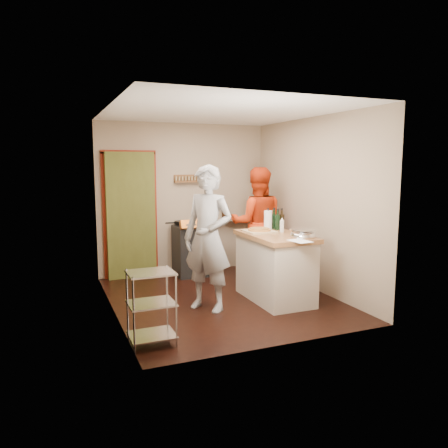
% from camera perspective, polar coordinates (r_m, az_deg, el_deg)
% --- Properties ---
extents(floor, '(3.50, 3.50, 0.00)m').
position_cam_1_polar(floor, '(6.32, -0.36, -9.68)').
color(floor, black).
rests_on(floor, ground).
extents(back_wall, '(3.00, 0.44, 2.60)m').
position_cam_1_polar(back_wall, '(7.59, -9.94, 1.88)').
color(back_wall, gray).
rests_on(back_wall, ground).
extents(left_wall, '(0.04, 3.50, 2.60)m').
position_cam_1_polar(left_wall, '(5.67, -14.56, 1.49)').
color(left_wall, gray).
rests_on(left_wall, ground).
extents(right_wall, '(0.04, 3.50, 2.60)m').
position_cam_1_polar(right_wall, '(6.76, 11.51, 2.57)').
color(right_wall, gray).
rests_on(right_wall, ground).
extents(ceiling, '(3.00, 3.50, 0.02)m').
position_cam_1_polar(ceiling, '(6.07, -0.38, 14.53)').
color(ceiling, white).
rests_on(ceiling, back_wall).
extents(stove, '(0.60, 0.63, 1.00)m').
position_cam_1_polar(stove, '(7.53, -4.10, -3.32)').
color(stove, black).
rests_on(stove, ground).
extents(wire_shelving, '(0.48, 0.40, 0.80)m').
position_cam_1_polar(wire_shelving, '(4.73, -9.47, -10.30)').
color(wire_shelving, silver).
rests_on(wire_shelving, ground).
extents(island, '(0.75, 1.40, 1.25)m').
position_cam_1_polar(island, '(6.19, 6.71, -5.37)').
color(island, '#BFB3A2').
rests_on(island, ground).
extents(person_stripe, '(0.79, 0.82, 1.90)m').
position_cam_1_polar(person_stripe, '(5.66, -2.11, -1.89)').
color(person_stripe, '#ADADB2').
rests_on(person_stripe, ground).
extents(person_red, '(1.09, 0.97, 1.85)m').
position_cam_1_polar(person_red, '(7.30, 4.34, 0.13)').
color(person_red, red).
rests_on(person_red, ground).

